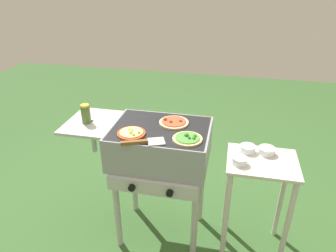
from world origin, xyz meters
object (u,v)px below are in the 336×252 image
(topping_bowl_near, at_px, (240,161))
(topping_bowl_far, at_px, (248,149))
(spatula, at_px, (143,142))
(sauce_jar, at_px, (86,114))
(grill, at_px, (158,147))
(prep_table, at_px, (258,187))
(pizza_veggie, at_px, (188,138))
(pizza_pepperoni, at_px, (174,122))
(topping_bowl_middle, at_px, (267,151))
(pizza_cheese, at_px, (131,133))

(topping_bowl_near, relative_size, topping_bowl_far, 0.92)
(spatula, bearing_deg, topping_bowl_near, 13.76)
(sauce_jar, xyz_separation_m, topping_bowl_near, (1.02, -0.04, -0.20))
(grill, relative_size, spatula, 3.65)
(grill, height_order, prep_table, grill)
(pizza_veggie, distance_m, sauce_jar, 0.70)
(pizza_pepperoni, distance_m, topping_bowl_near, 0.49)
(grill, height_order, topping_bowl_middle, grill)
(topping_bowl_middle, bearing_deg, pizza_pepperoni, -179.54)
(grill, relative_size, pizza_veggie, 5.30)
(sauce_jar, distance_m, topping_bowl_middle, 1.21)
(pizza_pepperoni, xyz_separation_m, spatula, (-0.12, -0.29, -0.00))
(grill, height_order, pizza_cheese, pizza_cheese)
(prep_table, bearing_deg, grill, -179.63)
(spatula, bearing_deg, sauce_jar, 157.89)
(sauce_jar, height_order, topping_bowl_middle, sauce_jar)
(pizza_pepperoni, relative_size, topping_bowl_far, 1.94)
(pizza_cheese, bearing_deg, pizza_veggie, 1.02)
(sauce_jar, height_order, topping_bowl_far, sauce_jar)
(sauce_jar, distance_m, topping_bowl_near, 1.04)
(grill, xyz_separation_m, pizza_cheese, (-0.14, -0.12, 0.15))
(spatula, relative_size, topping_bowl_near, 2.83)
(topping_bowl_near, bearing_deg, pizza_veggie, -171.87)
(sauce_jar, bearing_deg, spatula, -22.11)
(pizza_cheese, bearing_deg, prep_table, 8.41)
(pizza_veggie, distance_m, topping_bowl_far, 0.45)
(pizza_pepperoni, bearing_deg, grill, -133.91)
(topping_bowl_middle, bearing_deg, spatula, -158.16)
(topping_bowl_near, xyz_separation_m, topping_bowl_middle, (0.17, 0.16, 0.00))
(pizza_cheese, bearing_deg, pizza_pepperoni, 42.01)
(sauce_jar, xyz_separation_m, topping_bowl_far, (1.06, 0.12, -0.20))
(prep_table, bearing_deg, topping_bowl_near, -154.48)
(sauce_jar, relative_size, topping_bowl_near, 1.39)
(pizza_pepperoni, distance_m, pizza_veggie, 0.23)
(pizza_veggie, xyz_separation_m, prep_table, (0.46, 0.11, -0.38))
(grill, relative_size, prep_table, 1.29)
(grill, bearing_deg, pizza_veggie, -27.69)
(pizza_pepperoni, distance_m, prep_table, 0.71)
(prep_table, relative_size, topping_bowl_far, 7.33)
(sauce_jar, height_order, spatula, sauce_jar)
(spatula, distance_m, topping_bowl_near, 0.60)
(pizza_pepperoni, relative_size, prep_table, 0.26)
(topping_bowl_near, bearing_deg, topping_bowl_middle, 42.75)
(spatula, relative_size, topping_bowl_far, 2.59)
(prep_table, xyz_separation_m, topping_bowl_near, (-0.14, -0.07, 0.23))
(spatula, bearing_deg, grill, 78.97)
(pizza_pepperoni, xyz_separation_m, prep_table, (0.59, -0.08, -0.38))
(pizza_veggie, xyz_separation_m, topping_bowl_near, (0.32, 0.05, -0.15))
(pizza_pepperoni, height_order, topping_bowl_near, pizza_pepperoni)
(topping_bowl_near, bearing_deg, topping_bowl_far, 72.52)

